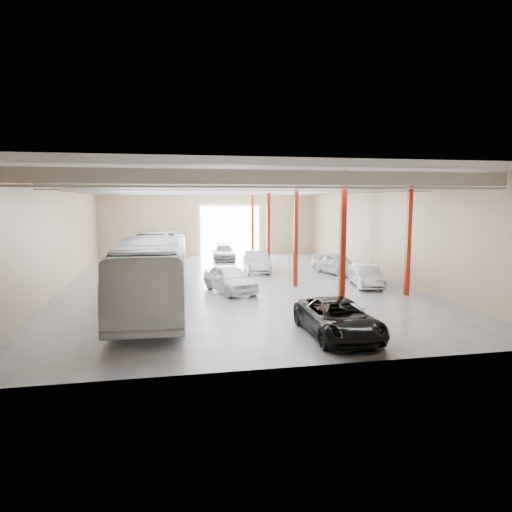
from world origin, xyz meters
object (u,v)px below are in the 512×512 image
object	(u,v)px
coach_bus	(154,272)
car_right_far	(337,263)
car_right_near	(366,275)
black_sedan	(338,319)
car_row_a	(230,279)
car_row_c	(224,252)
car_row_b	(256,261)

from	to	relation	value
coach_bus	car_right_far	xyz separation A→B (m)	(13.40, 8.62, -1.09)
coach_bus	car_right_near	size ratio (longest dim) A/B	3.05
coach_bus	black_sedan	distance (m)	10.13
coach_bus	car_row_a	xyz separation A→B (m)	(4.45, 3.36, -1.06)
coach_bus	car_row_c	distance (m)	19.34
black_sedan	car_right_near	distance (m)	11.63
car_row_b	car_row_c	size ratio (longest dim) A/B	1.03
car_row_b	car_right_near	xyz separation A→B (m)	(5.80, -7.44, -0.10)
car_row_b	car_right_near	world-z (taller)	car_row_b
car_right_far	black_sedan	bearing A→B (deg)	-128.34
car_row_b	car_right_near	distance (m)	9.43
black_sedan	car_row_c	size ratio (longest dim) A/B	1.12
black_sedan	car_row_a	distance (m)	10.47
black_sedan	coach_bus	bearing A→B (deg)	138.87
black_sedan	car_right_near	size ratio (longest dim) A/B	1.24
coach_bus	car_row_a	bearing A→B (deg)	39.65
car_row_c	car_right_near	bearing A→B (deg)	-59.84
black_sedan	car_right_far	world-z (taller)	car_right_far
black_sedan	car_row_a	xyz separation A→B (m)	(-3.11, 10.00, 0.06)
car_row_c	car_right_near	world-z (taller)	car_right_near
coach_bus	car_row_c	world-z (taller)	coach_bus
black_sedan	car_row_b	bearing A→B (deg)	90.04
car_row_b	car_right_near	bearing A→B (deg)	-47.26
car_row_b	car_right_far	world-z (taller)	car_row_b
car_row_c	car_right_far	world-z (taller)	car_right_far
coach_bus	car_row_a	size ratio (longest dim) A/B	2.80
car_row_b	car_row_c	xyz separation A→B (m)	(-1.63, 7.50, -0.12)
coach_bus	car_right_far	bearing A→B (deg)	35.36
car_right_far	car_row_a	bearing A→B (deg)	-166.96
coach_bus	car_row_a	world-z (taller)	coach_bus
black_sedan	car_right_near	xyz separation A→B (m)	(5.84, 10.06, -0.03)
black_sedan	car_row_c	bearing A→B (deg)	93.81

